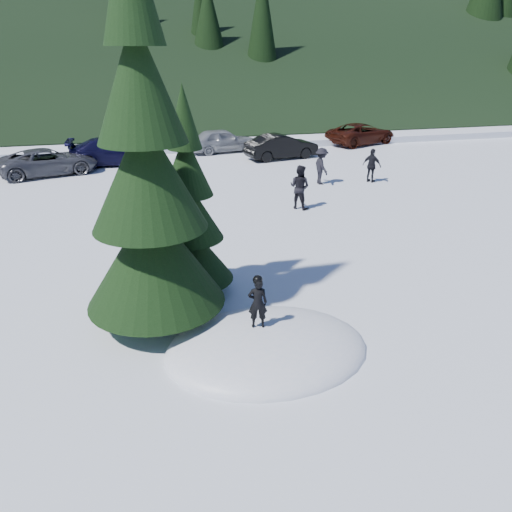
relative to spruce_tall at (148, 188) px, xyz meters
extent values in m
plane|color=white|center=(2.20, -1.80, -3.32)|extent=(200.00, 200.00, 0.00)
ellipsoid|color=white|center=(2.20, -1.80, -3.32)|extent=(4.48, 3.52, 0.96)
cylinder|color=black|center=(0.00, 0.00, -2.62)|extent=(0.38, 0.38, 1.40)
cone|color=black|center=(0.00, 0.00, -1.53)|extent=(3.20, 3.20, 2.46)
cone|color=black|center=(0.00, 0.00, 0.33)|extent=(2.54, 2.54, 2.46)
cone|color=black|center=(0.00, 0.00, 2.19)|extent=(1.88, 1.88, 2.46)
cylinder|color=black|center=(1.00, 1.40, -2.82)|extent=(0.26, 0.26, 1.00)
cone|color=black|center=(1.00, 1.40, -2.16)|extent=(2.20, 2.20, 1.52)
cone|color=black|center=(1.00, 1.40, -1.01)|extent=(1.75, 1.75, 1.52)
cone|color=black|center=(1.00, 1.40, 0.14)|extent=(1.29, 1.29, 1.52)
cone|color=black|center=(1.00, 1.40, 1.29)|extent=(0.84, 0.84, 1.52)
imported|color=black|center=(2.05, -1.56, -2.26)|extent=(0.46, 0.35, 1.16)
imported|color=black|center=(6.19, 7.82, -2.43)|extent=(1.09, 1.09, 1.78)
imported|color=black|center=(10.94, 10.99, -2.51)|extent=(0.89, 0.99, 1.62)
imported|color=black|center=(8.45, 11.26, -2.46)|extent=(0.69, 1.14, 1.73)
imported|color=#45464C|center=(-4.41, 16.43, -2.65)|extent=(5.24, 3.50, 1.34)
imported|color=black|center=(-1.05, 18.02, -2.58)|extent=(5.14, 2.19, 1.48)
imported|color=gray|center=(5.31, 20.03, -2.60)|extent=(4.47, 2.35, 1.45)
imported|color=black|center=(8.32, 17.29, -2.61)|extent=(4.48, 2.26, 1.41)
imported|color=black|center=(14.84, 20.48, -2.63)|extent=(5.45, 3.90, 1.38)
camera|label=1|loc=(-0.29, -10.72, 2.84)|focal=35.00mm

